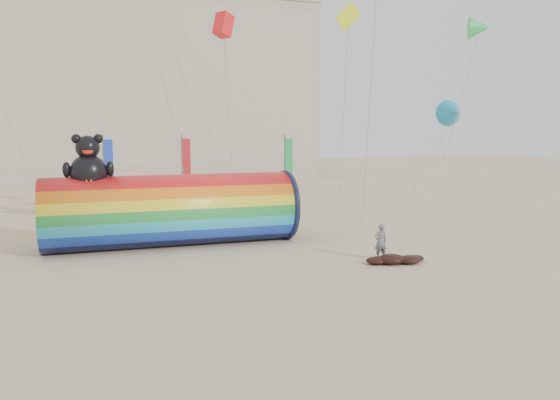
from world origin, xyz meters
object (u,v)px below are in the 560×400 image
object	(u,v)px
fabric_bundle	(395,259)
windsock_assembly	(172,208)
hotel_building	(45,87)
kite_handler	(381,242)

from	to	relation	value
fabric_bundle	windsock_assembly	bearing A→B (deg)	141.12
hotel_building	fabric_bundle	xyz separation A→B (m)	(16.40, -47.77, -10.14)
windsock_assembly	fabric_bundle	xyz separation A→B (m)	(8.18, -6.60, -1.61)
hotel_building	windsock_assembly	size ratio (longest dim) A/B	5.18
hotel_building	windsock_assembly	bearing A→B (deg)	-78.72
hotel_building	fabric_bundle	world-z (taller)	hotel_building
kite_handler	fabric_bundle	distance (m)	1.00
windsock_assembly	kite_handler	world-z (taller)	windsock_assembly
windsock_assembly	kite_handler	bearing A→B (deg)	-36.47
windsock_assembly	fabric_bundle	bearing A→B (deg)	-38.88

